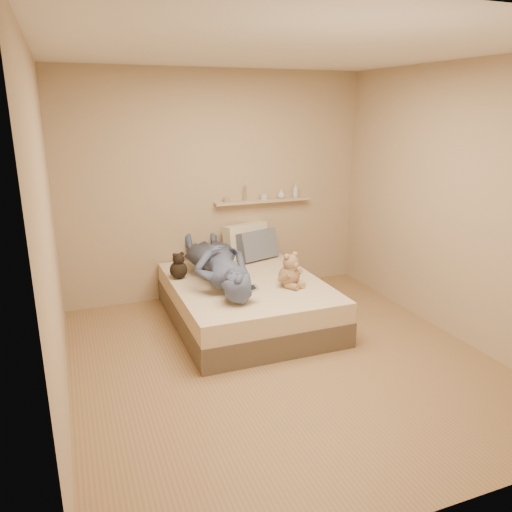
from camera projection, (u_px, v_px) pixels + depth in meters
name	position (u px, v px, depth m)	size (l,w,h in m)	color
room	(285.00, 219.00, 4.10)	(3.80, 3.80, 3.80)	olive
bed	(246.00, 301.00, 5.24)	(1.50, 1.90, 0.45)	brown
game_console	(251.00, 289.00, 4.54)	(0.18, 0.13, 0.06)	#B5B7BC
teddy_bear	(290.00, 272.00, 4.99)	(0.28, 0.29, 0.35)	#987153
dark_plush	(179.00, 267.00, 5.22)	(0.19, 0.19, 0.29)	black
pillow_cream	(246.00, 241.00, 5.96)	(0.55, 0.16, 0.40)	beige
pillow_grey	(257.00, 245.00, 5.88)	(0.50, 0.14, 0.34)	slate
person	(217.00, 262.00, 5.16)	(0.61, 1.66, 0.40)	#45496D
wall_shelf	(263.00, 201.00, 5.99)	(1.20, 0.12, 0.03)	tan
shelf_bottles	(274.00, 194.00, 6.02)	(0.96, 0.12, 0.18)	#A09B89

